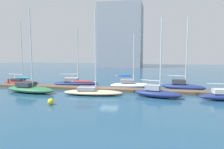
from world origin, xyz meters
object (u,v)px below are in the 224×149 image
object	(u,v)px
sailboat_1	(30,88)
mooring_buoy_yellow	(51,102)
sailboat_3	(92,91)
sailboat_5	(157,92)
sailboat_2	(75,83)
sailboat_0	(21,81)
sailboat_4	(131,84)
sailboat_6	(183,86)
harbor_building_distant	(121,36)

from	to	relation	value
sailboat_1	mooring_buoy_yellow	size ratio (longest dim) A/B	17.17
sailboat_3	sailboat_5	distance (m)	7.94
sailboat_2	sailboat_3	size ratio (longest dim) A/B	0.87
sailboat_0	mooring_buoy_yellow	world-z (taller)	sailboat_0
sailboat_2	sailboat_4	xyz separation A→B (m)	(8.64, 0.14, 0.00)
sailboat_1	sailboat_4	distance (m)	14.04
sailboat_6	mooring_buoy_yellow	xyz separation A→B (m)	(-14.11, -11.05, -0.30)
sailboat_3	mooring_buoy_yellow	bearing A→B (deg)	-121.43
sailboat_0	mooring_buoy_yellow	xyz separation A→B (m)	(11.41, -11.32, -0.13)
sailboat_1	sailboat_6	xyz separation A→B (m)	(19.89, 5.82, 0.04)
sailboat_3	sailboat_5	xyz separation A→B (m)	(7.93, 0.15, 0.12)
sailboat_0	harbor_building_distant	xyz separation A→B (m)	(9.93, 40.67, 9.87)
sailboat_4	mooring_buoy_yellow	world-z (taller)	sailboat_4
harbor_building_distant	sailboat_4	bearing A→B (deg)	-78.46
sailboat_2	sailboat_3	xyz separation A→B (m)	(4.51, -5.78, -0.05)
sailboat_5	harbor_building_distant	xyz separation A→B (m)	(-12.08, 46.32, 9.71)
sailboat_4	sailboat_6	distance (m)	7.32
harbor_building_distant	sailboat_2	bearing A→B (deg)	-90.51
sailboat_5	mooring_buoy_yellow	bearing A→B (deg)	-138.33
sailboat_2	mooring_buoy_yellow	distance (m)	11.45
sailboat_5	mooring_buoy_yellow	xyz separation A→B (m)	(-10.61, -5.67, -0.28)
mooring_buoy_yellow	sailboat_2	bearing A→B (deg)	99.25
sailboat_1	sailboat_6	distance (m)	20.73
sailboat_3	sailboat_5	world-z (taller)	sailboat_3
sailboat_4	sailboat_6	world-z (taller)	sailboat_6
sailboat_5	sailboat_3	bearing A→B (deg)	-165.33
sailboat_4	harbor_building_distant	bearing A→B (deg)	91.34
sailboat_0	sailboat_1	distance (m)	8.29
sailboat_0	sailboat_1	bearing A→B (deg)	-43.77
sailboat_2	sailboat_6	size ratio (longest dim) A/B	0.90
sailboat_1	sailboat_2	xyz separation A→B (m)	(3.95, 6.07, -0.06)
sailboat_6	harbor_building_distant	bearing A→B (deg)	122.22
sailboat_4	mooring_buoy_yellow	size ratio (longest dim) A/B	12.22
sailboat_2	mooring_buoy_yellow	world-z (taller)	sailboat_2
sailboat_0	sailboat_4	bearing A→B (deg)	3.89
sailboat_2	sailboat_4	distance (m)	8.64
sailboat_6	harbor_building_distant	size ratio (longest dim) A/B	0.48
mooring_buoy_yellow	harbor_building_distant	xyz separation A→B (m)	(-1.48, 51.98, 10.00)
sailboat_0	sailboat_5	bearing A→B (deg)	-10.88
sailboat_1	sailboat_3	world-z (taller)	sailboat_1
mooring_buoy_yellow	sailboat_5	bearing A→B (deg)	28.12
sailboat_1	mooring_buoy_yellow	xyz separation A→B (m)	(5.79, -5.23, -0.26)
harbor_building_distant	mooring_buoy_yellow	bearing A→B (deg)	-88.37
sailboat_0	sailboat_3	xyz separation A→B (m)	(14.08, -5.80, 0.03)
mooring_buoy_yellow	harbor_building_distant	distance (m)	52.96
sailboat_5	sailboat_0	bearing A→B (deg)	179.16
sailboat_2	sailboat_0	bearing A→B (deg)	168.54
sailboat_1	sailboat_4	xyz separation A→B (m)	(12.59, 6.21, -0.05)
sailboat_4	sailboat_6	size ratio (longest dim) A/B	0.78
sailboat_2	sailboat_5	xyz separation A→B (m)	(12.45, -5.63, 0.07)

